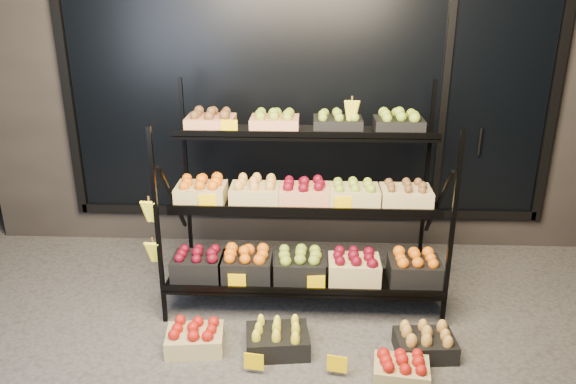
{
  "coord_description": "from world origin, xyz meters",
  "views": [
    {
      "loc": [
        0.05,
        -3.38,
        2.4
      ],
      "look_at": [
        -0.12,
        0.55,
        0.91
      ],
      "focal_mm": 35.0,
      "sensor_mm": 36.0,
      "label": 1
    }
  ],
  "objects_px": {
    "display_rack": "(302,205)",
    "floor_crate_left": "(195,337)",
    "floor_crate_midleft": "(277,338)",
    "floor_crate_midright": "(401,369)"
  },
  "relations": [
    {
      "from": "display_rack",
      "to": "floor_crate_left",
      "type": "relative_size",
      "value": 5.25
    },
    {
      "from": "floor_crate_left",
      "to": "floor_crate_midleft",
      "type": "distance_m",
      "value": 0.57
    },
    {
      "from": "floor_crate_midleft",
      "to": "floor_crate_midright",
      "type": "xyz_separation_m",
      "value": [
        0.81,
        -0.27,
        -0.01
      ]
    },
    {
      "from": "floor_crate_midleft",
      "to": "floor_crate_left",
      "type": "bearing_deg",
      "value": 173.41
    },
    {
      "from": "floor_crate_left",
      "to": "floor_crate_midright",
      "type": "bearing_deg",
      "value": -17.19
    },
    {
      "from": "display_rack",
      "to": "floor_crate_left",
      "type": "height_order",
      "value": "display_rack"
    },
    {
      "from": "floor_crate_midleft",
      "to": "floor_crate_midright",
      "type": "relative_size",
      "value": 1.22
    },
    {
      "from": "display_rack",
      "to": "floor_crate_midleft",
      "type": "bearing_deg",
      "value": -101.24
    },
    {
      "from": "display_rack",
      "to": "floor_crate_left",
      "type": "xyz_separation_m",
      "value": [
        -0.72,
        -0.74,
        -0.69
      ]
    },
    {
      "from": "display_rack",
      "to": "floor_crate_midright",
      "type": "distance_m",
      "value": 1.4
    }
  ]
}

